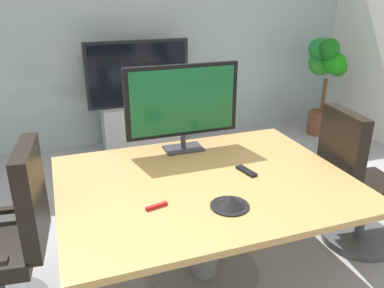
{
  "coord_description": "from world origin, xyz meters",
  "views": [
    {
      "loc": [
        -0.74,
        -2.03,
        1.89
      ],
      "look_at": [
        0.09,
        0.3,
        0.89
      ],
      "focal_mm": 37.07,
      "sensor_mm": 36.0,
      "label": 1
    }
  ],
  "objects": [
    {
      "name": "whiteboard_marker",
      "position": [
        -0.28,
        -0.17,
        0.75
      ],
      "size": [
        0.13,
        0.05,
        0.02
      ],
      "primitive_type": "cube",
      "rotation": [
        0.0,
        0.0,
        0.22
      ],
      "color": "red",
      "rests_on": "conference_table"
    },
    {
      "name": "potted_plant",
      "position": [
        2.61,
        2.19,
        0.8
      ],
      "size": [
        0.55,
        0.57,
        1.28
      ],
      "color": "brown",
      "rests_on": "ground"
    },
    {
      "name": "conference_phone",
      "position": [
        0.1,
        -0.3,
        0.77
      ],
      "size": [
        0.22,
        0.22,
        0.07
      ],
      "color": "black",
      "rests_on": "conference_table"
    },
    {
      "name": "ground_plane",
      "position": [
        0.0,
        0.0,
        0.0
      ],
      "size": [
        7.35,
        7.35,
        0.0
      ],
      "primitive_type": "plane",
      "color": "#99999E"
    },
    {
      "name": "remote_control",
      "position": [
        0.39,
        0.06,
        0.75
      ],
      "size": [
        0.08,
        0.18,
        0.02
      ],
      "primitive_type": "cube",
      "rotation": [
        0.0,
        0.0,
        0.21
      ],
      "color": "black",
      "rests_on": "conference_table"
    },
    {
      "name": "tv_monitor",
      "position": [
        0.12,
        0.58,
        1.1
      ],
      "size": [
        0.84,
        0.18,
        0.64
      ],
      "color": "#333338",
      "rests_on": "conference_table"
    },
    {
      "name": "wall_display_unit",
      "position": [
        0.21,
        2.48,
        0.44
      ],
      "size": [
        1.2,
        0.36,
        1.31
      ],
      "color": "#B7BABC",
      "rests_on": "ground"
    },
    {
      "name": "office_chair_right",
      "position": [
        1.29,
        0.02,
        0.46
      ],
      "size": [
        0.62,
        0.6,
        1.09
      ],
      "rotation": [
        0.0,
        0.0,
        1.46
      ],
      "color": "#4C4C51",
      "rests_on": "ground"
    },
    {
      "name": "office_chair_left",
      "position": [
        -1.1,
        0.11,
        0.46
      ],
      "size": [
        0.62,
        0.6,
        1.09
      ],
      "rotation": [
        0.0,
        0.0,
        -1.68
      ],
      "color": "#4C4C51",
      "rests_on": "ground"
    },
    {
      "name": "wall_back_glass_partition",
      "position": [
        0.0,
        2.84,
        1.32
      ],
      "size": [
        6.35,
        0.1,
        2.64
      ],
      "primitive_type": "cube",
      "color": "#9EB2B7",
      "rests_on": "ground"
    },
    {
      "name": "conference_table",
      "position": [
        0.09,
        0.05,
        0.57
      ],
      "size": [
        1.82,
        1.4,
        0.74
      ],
      "color": "#B2894C",
      "rests_on": "ground"
    }
  ]
}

